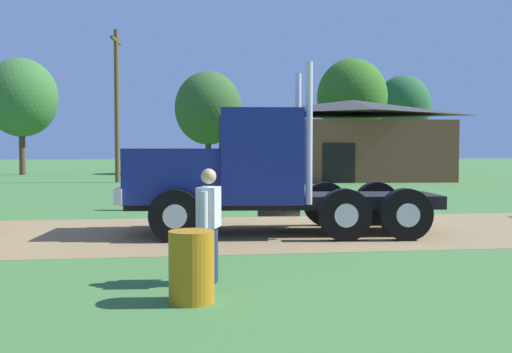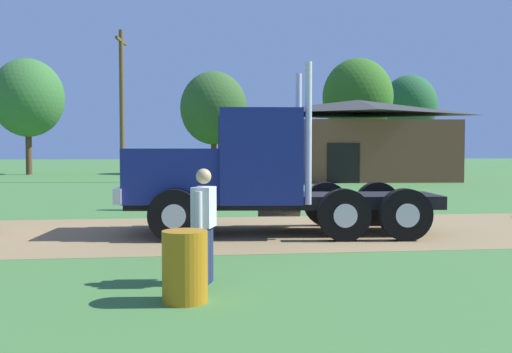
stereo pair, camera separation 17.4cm
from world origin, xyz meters
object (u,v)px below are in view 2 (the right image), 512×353
(shed_building, at_px, (358,142))
(steel_barrel, at_px, (185,266))
(visitor_far_side, at_px, (152,180))
(visitor_by_barrel, at_px, (204,223))
(truck_foreground_white, at_px, (246,175))
(utility_pole_near, at_px, (122,102))

(shed_building, bearing_deg, steel_barrel, -110.74)
(visitor_far_side, bearing_deg, visitor_by_barrel, -82.88)
(truck_foreground_white, height_order, steel_barrel, truck_foreground_white)
(steel_barrel, xyz_separation_m, utility_pole_near, (-3.48, 26.50, 4.06))
(truck_foreground_white, height_order, shed_building, shed_building)
(visitor_by_barrel, bearing_deg, visitor_far_side, 97.12)
(visitor_by_barrel, distance_m, utility_pole_near, 26.06)
(visitor_far_side, distance_m, steel_barrel, 11.10)
(visitor_far_side, relative_size, steel_barrel, 1.91)
(utility_pole_near, bearing_deg, truck_foreground_white, -76.91)
(visitor_far_side, bearing_deg, truck_foreground_white, -66.07)
(steel_barrel, bearing_deg, visitor_by_barrel, 74.93)
(visitor_far_side, height_order, utility_pole_near, utility_pole_near)
(truck_foreground_white, xyz_separation_m, visitor_far_side, (-2.34, 5.27, -0.38))
(truck_foreground_white, distance_m, shed_building, 23.48)
(shed_building, bearing_deg, truck_foreground_white, -112.66)
(truck_foreground_white, height_order, visitor_far_side, truck_foreground_white)
(truck_foreground_white, relative_size, utility_pole_near, 0.83)
(visitor_by_barrel, xyz_separation_m, shed_building, (10.12, 26.45, 1.48))
(visitor_by_barrel, height_order, utility_pole_near, utility_pole_near)
(utility_pole_near, bearing_deg, steel_barrel, -82.52)
(steel_barrel, relative_size, utility_pole_near, 0.10)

